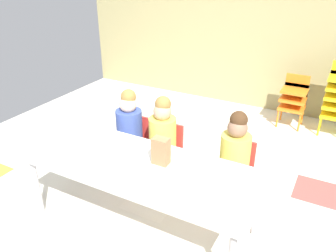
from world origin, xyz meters
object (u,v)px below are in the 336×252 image
seated_child_far_right (235,151)px  paper_plate_near_edge (133,173)px  seated_child_near_camera (130,125)px  kid_chair_orange_stack (294,97)px  paper_plate_center_table (100,151)px  paper_bag_brown (161,151)px  craft_table (141,169)px  seated_child_middle_seat (163,133)px  donut_powdered_on_plate (133,171)px  donut_powdered_loose (180,170)px

seated_child_far_right → paper_plate_near_edge: seated_child_far_right is taller
seated_child_near_camera → paper_plate_near_edge: 0.92m
seated_child_near_camera → kid_chair_orange_stack: bearing=57.9°
paper_plate_near_edge → paper_plate_center_table: bearing=161.4°
seated_child_near_camera → kid_chair_orange_stack: seated_child_near_camera is taller
paper_bag_brown → paper_plate_near_edge: paper_bag_brown is taller
craft_table → paper_plate_center_table: paper_plate_center_table is taller
seated_child_middle_seat → paper_plate_center_table: size_ratio=5.10×
donut_powdered_on_plate → seated_child_middle_seat: bearing=101.8°
seated_child_far_right → paper_bag_brown: bearing=-130.2°
seated_child_far_right → donut_powdered_loose: 0.62m
seated_child_middle_seat → seated_child_near_camera: bearing=180.0°
paper_bag_brown → paper_plate_center_table: bearing=-171.5°
seated_child_near_camera → donut_powdered_loose: size_ratio=7.80×
paper_bag_brown → donut_powdered_on_plate: 0.27m
seated_child_near_camera → paper_plate_center_table: bearing=-79.7°
craft_table → paper_bag_brown: (0.13, 0.09, 0.16)m
seated_child_middle_seat → donut_powdered_on_plate: (0.16, -0.75, 0.06)m
seated_child_near_camera → seated_child_far_right: size_ratio=1.00×
seated_child_middle_seat → paper_plate_center_table: seated_child_middle_seat is taller
seated_child_middle_seat → seated_child_far_right: same height
craft_table → paper_plate_center_table: size_ratio=10.57×
paper_bag_brown → seated_child_near_camera: bearing=141.5°
craft_table → kid_chair_orange_stack: kid_chair_orange_stack is taller
craft_table → donut_powdered_loose: bearing=8.2°
seated_child_near_camera → seated_child_middle_seat: 0.38m
seated_child_far_right → paper_bag_brown: seated_child_far_right is taller
kid_chair_orange_stack → paper_plate_near_edge: size_ratio=3.78×
paper_plate_center_table → donut_powdered_loose: size_ratio=1.53×
seated_child_near_camera → donut_powdered_loose: seated_child_near_camera is taller
paper_bag_brown → paper_plate_near_edge: bearing=-117.5°
paper_plate_center_table → seated_child_middle_seat: bearing=65.7°
craft_table → seated_child_near_camera: 0.80m
seated_child_middle_seat → seated_child_far_right: (0.71, 0.00, 0.00)m
kid_chair_orange_stack → donut_powdered_loose: (-0.41, -2.56, 0.21)m
craft_table → paper_plate_near_edge: paper_plate_near_edge is taller
craft_table → paper_plate_center_table: 0.42m
donut_powdered_loose → seated_child_middle_seat: bearing=129.5°
seated_child_far_right → paper_plate_near_edge: (-0.56, -0.75, 0.04)m
seated_child_near_camera → paper_plate_near_edge: seated_child_near_camera is taller
craft_table → seated_child_near_camera: bearing=130.7°
paper_plate_center_table → seated_child_near_camera: bearing=100.3°
seated_child_near_camera → paper_bag_brown: bearing=-38.5°
paper_plate_near_edge → donut_powdered_loose: size_ratio=1.53×
seated_child_far_right → donut_powdered_on_plate: size_ratio=8.92×
craft_table → seated_child_near_camera: size_ratio=2.07×
seated_child_near_camera → paper_plate_center_table: 0.61m
donut_powdered_loose → paper_plate_near_edge: bearing=-149.0°
seated_child_middle_seat → paper_bag_brown: seated_child_middle_seat is taller
donut_powdered_on_plate → paper_bag_brown: bearing=62.5°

